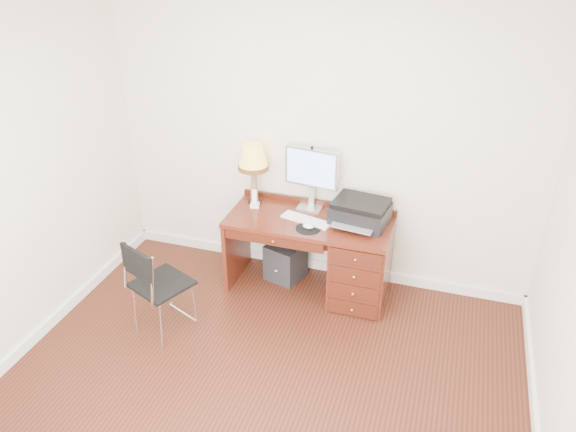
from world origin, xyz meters
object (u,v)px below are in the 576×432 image
(leg_lamp, at_px, (253,161))
(chair, at_px, (157,282))
(phone, at_px, (255,202))
(monitor, at_px, (311,171))
(printer, at_px, (360,212))
(desk, at_px, (343,256))
(equipment_box, at_px, (286,261))

(leg_lamp, distance_m, chair, 1.42)
(leg_lamp, bearing_deg, phone, -67.48)
(monitor, relative_size, printer, 1.10)
(desk, height_order, leg_lamp, leg_lamp)
(phone, bearing_deg, desk, -18.11)
(printer, height_order, equipment_box, printer)
(chair, bearing_deg, leg_lamp, 94.56)
(phone, height_order, equipment_box, phone)
(monitor, distance_m, leg_lamp, 0.54)
(printer, relative_size, leg_lamp, 0.90)
(printer, bearing_deg, desk, -137.97)
(printer, relative_size, phone, 3.03)
(printer, xyz_separation_m, phone, (-1.01, -0.00, -0.05))
(printer, distance_m, phone, 1.01)
(monitor, bearing_deg, equipment_box, -138.57)
(desk, bearing_deg, leg_lamp, 170.03)
(equipment_box, bearing_deg, printer, 15.74)
(phone, height_order, chair, phone)
(monitor, bearing_deg, chair, -119.10)
(leg_lamp, xyz_separation_m, equipment_box, (0.33, -0.07, -1.00))
(monitor, relative_size, chair, 0.66)
(monitor, bearing_deg, leg_lamp, -164.85)
(printer, bearing_deg, chair, -134.47)
(desk, bearing_deg, chair, -142.04)
(monitor, xyz_separation_m, leg_lamp, (-0.54, -0.07, 0.06))
(desk, bearing_deg, monitor, 148.70)
(printer, height_order, phone, printer)
(monitor, xyz_separation_m, phone, (-0.50, -0.15, -0.32))
(monitor, height_order, phone, monitor)
(monitor, relative_size, phone, 3.33)
(monitor, relative_size, leg_lamp, 0.99)
(monitor, distance_m, equipment_box, 0.96)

